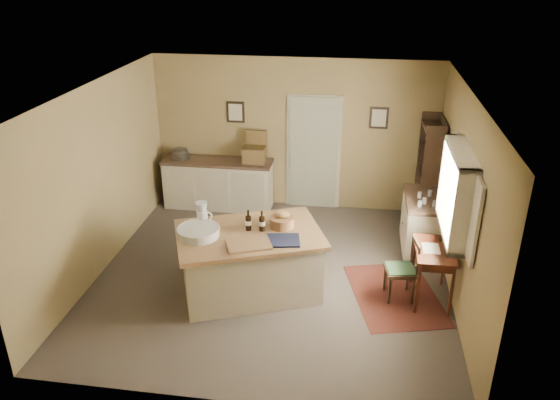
% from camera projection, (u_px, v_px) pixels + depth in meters
% --- Properties ---
extents(ground, '(5.00, 5.00, 0.00)m').
position_uv_depth(ground, '(272.00, 275.00, 7.96)').
color(ground, brown).
rests_on(ground, ground).
extents(wall_back, '(5.00, 0.10, 2.70)m').
position_uv_depth(wall_back, '(294.00, 135.00, 9.65)').
color(wall_back, '#957F53').
rests_on(wall_back, ground).
extents(wall_front, '(5.00, 0.10, 2.70)m').
position_uv_depth(wall_front, '(229.00, 294.00, 5.15)').
color(wall_front, '#957F53').
rests_on(wall_front, ground).
extents(wall_left, '(0.10, 5.00, 2.70)m').
position_uv_depth(wall_left, '(98.00, 180.00, 7.74)').
color(wall_left, '#957F53').
rests_on(wall_left, ground).
extents(wall_right, '(0.10, 5.00, 2.70)m').
position_uv_depth(wall_right, '(462.00, 201.00, 7.07)').
color(wall_right, '#957F53').
rests_on(wall_right, ground).
extents(ceiling, '(5.00, 5.00, 0.00)m').
position_uv_depth(ceiling, '(271.00, 92.00, 6.84)').
color(ceiling, silver).
rests_on(ceiling, wall_back).
extents(door, '(0.97, 0.06, 2.11)m').
position_uv_depth(door, '(314.00, 152.00, 9.70)').
color(door, '#A8A88E').
rests_on(door, ground).
extents(framed_prints, '(2.82, 0.02, 0.38)m').
position_uv_depth(framed_prints, '(306.00, 115.00, 9.45)').
color(framed_prints, black).
rests_on(framed_prints, ground).
extents(window, '(0.25, 1.99, 1.12)m').
position_uv_depth(window, '(460.00, 193.00, 6.81)').
color(window, beige).
rests_on(window, ground).
extents(work_island, '(2.22, 1.85, 1.20)m').
position_uv_depth(work_island, '(249.00, 261.00, 7.39)').
color(work_island, beige).
rests_on(work_island, ground).
extents(sideboard, '(1.97, 0.56, 1.18)m').
position_uv_depth(sideboard, '(219.00, 182.00, 9.92)').
color(sideboard, beige).
rests_on(sideboard, ground).
extents(rug, '(1.47, 1.82, 0.01)m').
position_uv_depth(rug, '(395.00, 295.00, 7.49)').
color(rug, '#4D1C12').
rests_on(rug, ground).
extents(writing_desk, '(0.50, 0.82, 0.82)m').
position_uv_depth(writing_desk, '(434.00, 256.00, 7.16)').
color(writing_desk, '#3A180E').
rests_on(writing_desk, ground).
extents(desk_chair, '(0.46, 0.46, 0.85)m').
position_uv_depth(desk_chair, '(400.00, 270.00, 7.28)').
color(desk_chair, black).
rests_on(desk_chair, ground).
extents(right_cabinet, '(0.62, 1.11, 0.99)m').
position_uv_depth(right_cabinet, '(423.00, 224.00, 8.44)').
color(right_cabinet, beige).
rests_on(right_cabinet, ground).
extents(shelving_unit, '(0.32, 0.85, 1.89)m').
position_uv_depth(shelving_unit, '(431.00, 174.00, 9.03)').
color(shelving_unit, black).
rests_on(shelving_unit, ground).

